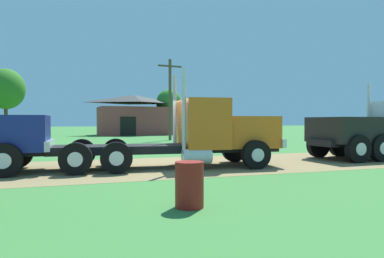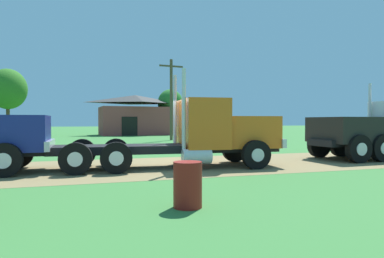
{
  "view_description": "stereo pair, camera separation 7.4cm",
  "coord_description": "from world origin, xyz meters",
  "px_view_note": "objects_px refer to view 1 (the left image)",
  "views": [
    {
      "loc": [
        -3.88,
        -12.62,
        1.7
      ],
      "look_at": [
        -0.06,
        -0.8,
        1.41
      ],
      "focal_mm": 32.21,
      "sensor_mm": 36.0,
      "label": 1
    },
    {
      "loc": [
        -3.81,
        -12.64,
        1.7
      ],
      "look_at": [
        -0.06,
        -0.8,
        1.41
      ],
      "focal_mm": 32.21,
      "sensor_mm": 36.0,
      "label": 2
    }
  ],
  "objects_px": {
    "steel_barrel": "(189,185)",
    "utility_pole_far": "(170,97)",
    "truck_foreground_white": "(202,135)",
    "shed_building": "(134,116)"
  },
  "relations": [
    {
      "from": "steel_barrel",
      "to": "utility_pole_far",
      "type": "relative_size",
      "value": 0.13
    },
    {
      "from": "truck_foreground_white",
      "to": "steel_barrel",
      "type": "height_order",
      "value": "truck_foreground_white"
    },
    {
      "from": "truck_foreground_white",
      "to": "shed_building",
      "type": "height_order",
      "value": "shed_building"
    },
    {
      "from": "shed_building",
      "to": "truck_foreground_white",
      "type": "bearing_deg",
      "value": -93.62
    },
    {
      "from": "shed_building",
      "to": "utility_pole_far",
      "type": "height_order",
      "value": "utility_pole_far"
    },
    {
      "from": "steel_barrel",
      "to": "utility_pole_far",
      "type": "bearing_deg",
      "value": 76.67
    },
    {
      "from": "truck_foreground_white",
      "to": "utility_pole_far",
      "type": "relative_size",
      "value": 1.17
    },
    {
      "from": "shed_building",
      "to": "utility_pole_far",
      "type": "xyz_separation_m",
      "value": [
        1.3,
        -12.8,
        1.47
      ]
    },
    {
      "from": "steel_barrel",
      "to": "utility_pole_far",
      "type": "height_order",
      "value": "utility_pole_far"
    },
    {
      "from": "steel_barrel",
      "to": "utility_pole_far",
      "type": "distance_m",
      "value": 24.14
    }
  ]
}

